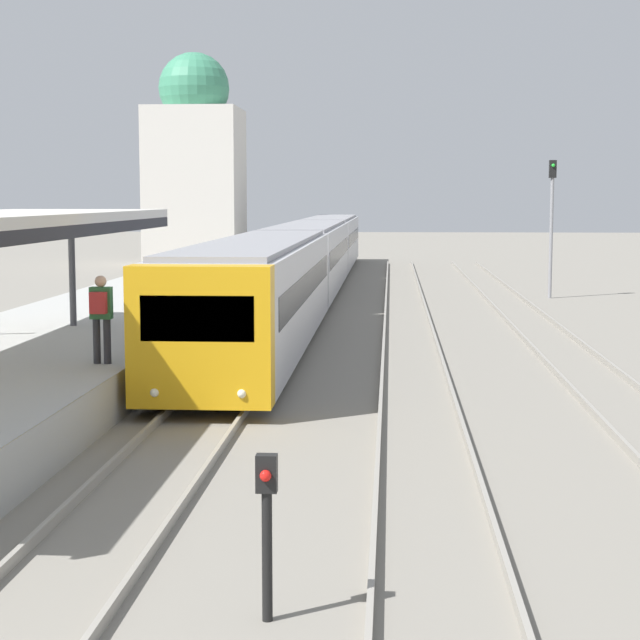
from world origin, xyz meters
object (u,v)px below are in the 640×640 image
Objects in this scene: person_on_platform at (101,312)px; signal_post_near at (267,517)px; signal_mast_far at (552,213)px; train_near at (308,256)px.

signal_post_near is at bearing -66.57° from person_on_platform.
signal_mast_far is (11.78, 23.55, 1.53)m from person_on_platform.
train_near reaches higher than person_on_platform.
signal_mast_far reaches higher than person_on_platform.
train_near is 9.92m from signal_mast_far.
signal_post_near is 34.32m from signal_mast_far.
signal_post_near is 0.29× the size of signal_mast_far.
person_on_platform is at bearing 113.43° from signal_post_near.
signal_mast_far is at bearing 77.32° from signal_post_near.
signal_mast_far is at bearing -2.73° from train_near.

